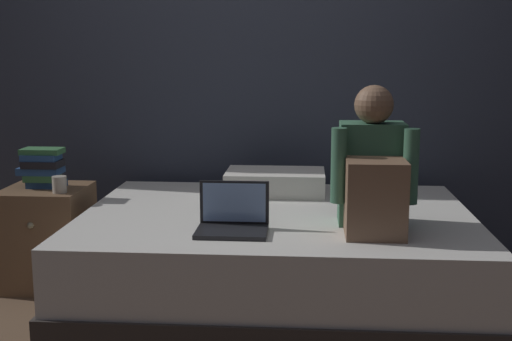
{
  "coord_description": "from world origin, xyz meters",
  "views": [
    {
      "loc": [
        0.34,
        -2.98,
        1.32
      ],
      "look_at": [
        0.11,
        0.1,
        0.76
      ],
      "focal_mm": 46.65,
      "sensor_mm": 36.0,
      "label": 1
    }
  ],
  "objects_px": {
    "bed": "(277,260)",
    "person_sitting": "(373,175)",
    "nightstand": "(48,237)",
    "laptop": "(233,220)",
    "mug": "(59,184)",
    "book_stack": "(43,167)",
    "pillow": "(275,182)"
  },
  "relations": [
    {
      "from": "book_stack",
      "to": "bed",
      "type": "bearing_deg",
      "value": -10.36
    },
    {
      "from": "laptop",
      "to": "book_stack",
      "type": "height_order",
      "value": "book_stack"
    },
    {
      "from": "pillow",
      "to": "book_stack",
      "type": "xyz_separation_m",
      "value": [
        -1.28,
        -0.21,
        0.11
      ]
    },
    {
      "from": "laptop",
      "to": "book_stack",
      "type": "relative_size",
      "value": 1.33
    },
    {
      "from": "nightstand",
      "to": "book_stack",
      "type": "relative_size",
      "value": 2.33
    },
    {
      "from": "person_sitting",
      "to": "book_stack",
      "type": "relative_size",
      "value": 2.72
    },
    {
      "from": "nightstand",
      "to": "mug",
      "type": "xyz_separation_m",
      "value": [
        0.13,
        -0.12,
        0.33
      ]
    },
    {
      "from": "bed",
      "to": "person_sitting",
      "type": "distance_m",
      "value": 0.73
    },
    {
      "from": "nightstand",
      "to": "book_stack",
      "type": "bearing_deg",
      "value": 138.04
    },
    {
      "from": "bed",
      "to": "book_stack",
      "type": "relative_size",
      "value": 8.29
    },
    {
      "from": "pillow",
      "to": "laptop",
      "type": "bearing_deg",
      "value": -100.5
    },
    {
      "from": "nightstand",
      "to": "laptop",
      "type": "height_order",
      "value": "laptop"
    },
    {
      "from": "pillow",
      "to": "book_stack",
      "type": "distance_m",
      "value": 1.3
    },
    {
      "from": "pillow",
      "to": "book_stack",
      "type": "relative_size",
      "value": 2.32
    },
    {
      "from": "bed",
      "to": "nightstand",
      "type": "height_order",
      "value": "nightstand"
    },
    {
      "from": "bed",
      "to": "mug",
      "type": "distance_m",
      "value": 1.23
    },
    {
      "from": "pillow",
      "to": "mug",
      "type": "relative_size",
      "value": 6.22
    },
    {
      "from": "person_sitting",
      "to": "laptop",
      "type": "xyz_separation_m",
      "value": [
        -0.63,
        -0.11,
        -0.2
      ]
    },
    {
      "from": "nightstand",
      "to": "laptop",
      "type": "bearing_deg",
      "value": -28.54
    },
    {
      "from": "pillow",
      "to": "book_stack",
      "type": "bearing_deg",
      "value": -170.68
    },
    {
      "from": "mug",
      "to": "book_stack",
      "type": "bearing_deg",
      "value": 137.37
    },
    {
      "from": "book_stack",
      "to": "mug",
      "type": "distance_m",
      "value": 0.2
    },
    {
      "from": "nightstand",
      "to": "laptop",
      "type": "distance_m",
      "value": 1.3
    },
    {
      "from": "book_stack",
      "to": "laptop",
      "type": "bearing_deg",
      "value": -28.7
    },
    {
      "from": "nightstand",
      "to": "pillow",
      "type": "height_order",
      "value": "pillow"
    },
    {
      "from": "nightstand",
      "to": "mug",
      "type": "bearing_deg",
      "value": -42.69
    },
    {
      "from": "bed",
      "to": "person_sitting",
      "type": "xyz_separation_m",
      "value": [
        0.45,
        -0.27,
        0.51
      ]
    },
    {
      "from": "person_sitting",
      "to": "pillow",
      "type": "bearing_deg",
      "value": 123.72
    },
    {
      "from": "bed",
      "to": "person_sitting",
      "type": "relative_size",
      "value": 3.05
    },
    {
      "from": "laptop",
      "to": "mug",
      "type": "distance_m",
      "value": 1.1
    },
    {
      "from": "mug",
      "to": "person_sitting",
      "type": "bearing_deg",
      "value": -13.17
    },
    {
      "from": "pillow",
      "to": "mug",
      "type": "bearing_deg",
      "value": -163.38
    }
  ]
}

